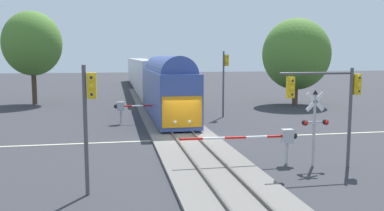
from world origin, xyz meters
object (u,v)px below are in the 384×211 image
object	(u,v)px
crossing_gate_near	(274,138)
maple_right_background	(296,54)
crossing_signal_mast	(315,120)
traffic_signal_near_left	(89,109)
commuter_train	(147,76)
traffic_signal_far_side	(225,73)
pine_left_background	(32,44)
crossing_gate_far	(127,107)
traffic_signal_near_right	(331,94)

from	to	relation	value
crossing_gate_near	maple_right_background	distance (m)	26.74
crossing_signal_mast	traffic_signal_near_left	xyz separation A→B (m)	(-10.64, -2.21, 1.11)
commuter_train	crossing_signal_mast	distance (m)	38.94
crossing_gate_near	traffic_signal_far_side	bearing A→B (deg)	83.50
commuter_train	pine_left_background	size ratio (longest dim) A/B	6.07
crossing_signal_mast	maple_right_background	size ratio (longest dim) A/B	0.40
commuter_train	crossing_gate_far	xyz separation A→B (m)	(-3.56, -23.90, -1.34)
crossing_signal_mast	traffic_signal_near_right	xyz separation A→B (m)	(0.56, -0.45, 1.33)
traffic_signal_near_right	maple_right_background	distance (m)	26.55
commuter_train	crossing_gate_far	size ratio (longest dim) A/B	12.26
crossing_gate_far	traffic_signal_near_right	xyz separation A→B (m)	(9.27, -15.13, 2.29)
crossing_gate_far	traffic_signal_near_left	world-z (taller)	traffic_signal_near_left
pine_left_background	maple_right_background	world-z (taller)	pine_left_background
commuter_train	maple_right_background	world-z (taller)	maple_right_background
crossing_gate_far	traffic_signal_near_left	bearing A→B (deg)	-96.52
crossing_signal_mast	pine_left_background	size ratio (longest dim) A/B	0.37
pine_left_background	crossing_gate_far	bearing A→B (deg)	-57.63
commuter_train	crossing_signal_mast	size ratio (longest dim) A/B	16.55
pine_left_background	traffic_signal_far_side	bearing A→B (deg)	-35.96
traffic_signal_near_right	pine_left_background	xyz separation A→B (m)	(-19.16, 30.74, 3.16)
traffic_signal_near_left	maple_right_background	bearing A→B (deg)	51.66
crossing_gate_near	traffic_signal_near_right	distance (m)	3.48
traffic_signal_far_side	maple_right_background	distance (m)	12.74
commuter_train	traffic_signal_near_left	bearing A→B (deg)	-97.66
crossing_gate_far	traffic_signal_far_side	xyz separation A→B (m)	(8.75, 2.08, 2.55)
crossing_signal_mast	crossing_gate_far	distance (m)	17.11
traffic_signal_far_side	maple_right_background	size ratio (longest dim) A/B	0.61
traffic_signal_near_right	maple_right_background	world-z (taller)	maple_right_background
traffic_signal_near_right	traffic_signal_near_left	bearing A→B (deg)	-171.06
crossing_gate_near	traffic_signal_near_right	xyz separation A→B (m)	(2.36, -1.15, 2.28)
crossing_gate_far	commuter_train	bearing A→B (deg)	81.53
traffic_signal_near_right	commuter_train	bearing A→B (deg)	98.33
commuter_train	traffic_signal_near_right	size ratio (longest dim) A/B	12.92
traffic_signal_near_left	maple_right_background	world-z (taller)	maple_right_background
crossing_gate_far	maple_right_background	bearing A→B (deg)	26.65
pine_left_background	maple_right_background	size ratio (longest dim) A/B	1.09
crossing_signal_mast	traffic_signal_near_left	world-z (taller)	traffic_signal_near_left
traffic_signal_near_left	traffic_signal_far_side	distance (m)	21.78
crossing_signal_mast	traffic_signal_near_right	world-z (taller)	traffic_signal_near_right
traffic_signal_far_side	maple_right_background	world-z (taller)	maple_right_background
traffic_signal_near_left	pine_left_background	size ratio (longest dim) A/B	0.49
traffic_signal_near_left	pine_left_background	world-z (taller)	pine_left_background
traffic_signal_near_left	maple_right_background	xyz separation A→B (m)	(20.88, 26.41, 2.20)
crossing_gate_near	traffic_signal_near_left	bearing A→B (deg)	-161.78
crossing_gate_near	crossing_signal_mast	bearing A→B (deg)	-21.34
crossing_signal_mast	traffic_signal_near_left	bearing A→B (deg)	-168.28
crossing_signal_mast	traffic_signal_far_side	xyz separation A→B (m)	(0.03, 16.77, 1.59)
crossing_gate_near	traffic_signal_far_side	xyz separation A→B (m)	(1.83, 16.07, 2.54)
traffic_signal_near_right	traffic_signal_far_side	bearing A→B (deg)	91.75
crossing_gate_near	traffic_signal_near_left	distance (m)	9.54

